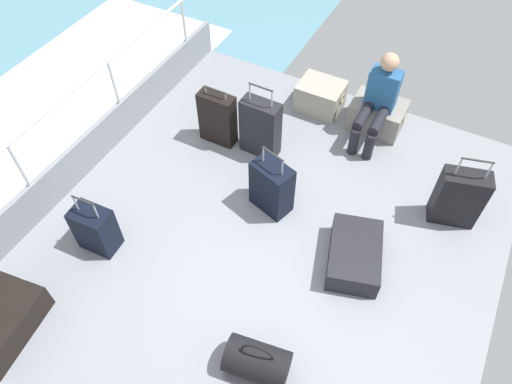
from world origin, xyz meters
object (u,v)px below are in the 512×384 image
object	(u,v)px
suitcase_2	(272,187)
passenger_seated	(378,99)
suitcase_4	(459,198)
suitcase_6	(354,255)
cargo_crate_0	(320,96)
suitcase_7	(0,324)
cargo_crate_1	(377,115)
duffel_bag	(257,361)
suitcase_1	(260,128)
suitcase_5	(96,229)
suitcase_0	(218,118)

from	to	relation	value
suitcase_2	passenger_seated	bearing A→B (deg)	69.34
suitcase_4	suitcase_6	world-z (taller)	suitcase_4
passenger_seated	suitcase_6	world-z (taller)	passenger_seated
cargo_crate_0	passenger_seated	size ratio (longest dim) A/B	0.55
passenger_seated	suitcase_6	distance (m)	1.86
suitcase_4	suitcase_7	bearing A→B (deg)	-135.81
suitcase_2	cargo_crate_1	bearing A→B (deg)	71.36
cargo_crate_0	suitcase_6	bearing A→B (deg)	-58.77
suitcase_2	duffel_bag	bearing A→B (deg)	-67.20
suitcase_1	suitcase_4	world-z (taller)	suitcase_1
cargo_crate_0	suitcase_4	size ratio (longest dim) A/B	0.66
suitcase_1	suitcase_4	size ratio (longest dim) A/B	1.06
cargo_crate_0	duffel_bag	size ratio (longest dim) A/B	1.03
suitcase_5	suitcase_7	xyz separation A→B (m)	(-0.15, -1.10, -0.11)
suitcase_0	suitcase_5	world-z (taller)	suitcase_0
suitcase_2	suitcase_5	world-z (taller)	suitcase_2
cargo_crate_0	suitcase_5	distance (m)	3.10
passenger_seated	suitcase_0	world-z (taller)	passenger_seated
suitcase_2	suitcase_6	xyz separation A→B (m)	(1.01, -0.25, -0.17)
cargo_crate_1	suitcase_7	bearing A→B (deg)	-116.41
suitcase_7	duffel_bag	xyz separation A→B (m)	(2.09, 0.73, 0.02)
suitcase_2	suitcase_1	bearing A→B (deg)	125.49
suitcase_2	suitcase_7	world-z (taller)	suitcase_2
suitcase_2	suitcase_4	world-z (taller)	suitcase_4
cargo_crate_1	passenger_seated	xyz separation A→B (m)	(0.00, -0.18, 0.37)
passenger_seated	suitcase_2	distance (m)	1.63
suitcase_0	suitcase_1	bearing A→B (deg)	7.14
suitcase_0	suitcase_2	distance (m)	1.16
suitcase_4	suitcase_0	bearing A→B (deg)	-177.64
suitcase_1	suitcase_5	world-z (taller)	suitcase_1
suitcase_1	suitcase_5	bearing A→B (deg)	-112.80
suitcase_0	duffel_bag	bearing A→B (deg)	-52.88
passenger_seated	suitcase_1	size ratio (longest dim) A/B	1.14
cargo_crate_0	suitcase_4	xyz separation A→B (m)	(1.86, -0.97, 0.15)
cargo_crate_1	suitcase_5	distance (m)	3.43
suitcase_6	suitcase_1	bearing A→B (deg)	148.19
cargo_crate_1	suitcase_7	size ratio (longest dim) A/B	0.80
suitcase_4	suitcase_7	distance (m)	4.35
suitcase_5	suitcase_1	bearing A→B (deg)	67.20
suitcase_6	duffel_bag	size ratio (longest dim) A/B	1.48
suitcase_5	suitcase_7	world-z (taller)	suitcase_5
suitcase_6	duffel_bag	xyz separation A→B (m)	(-0.34, -1.34, 0.03)
cargo_crate_1	duffel_bag	xyz separation A→B (m)	(0.10, -3.27, -0.02)
suitcase_1	suitcase_5	xyz separation A→B (m)	(-0.79, -1.88, -0.10)
cargo_crate_1	suitcase_4	bearing A→B (deg)	-40.56
suitcase_6	cargo_crate_1	bearing A→B (deg)	102.80
cargo_crate_1	suitcase_5	bearing A→B (deg)	-122.33
cargo_crate_0	suitcase_0	size ratio (longest dim) A/B	0.78
suitcase_6	duffel_bag	distance (m)	1.38
cargo_crate_0	suitcase_7	world-z (taller)	cargo_crate_0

